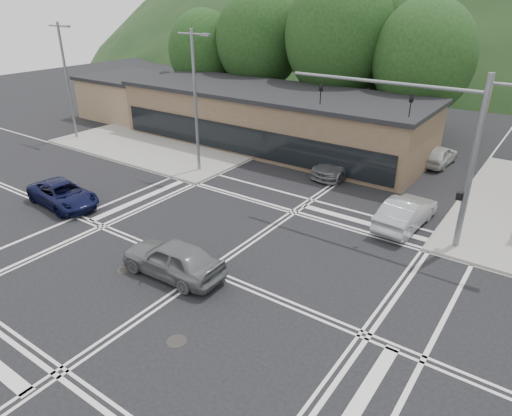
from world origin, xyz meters
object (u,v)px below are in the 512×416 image
Objects in this scene: car_queue_b at (439,155)px; car_northbound at (341,163)px; car_grey_center at (173,258)px; car_queue_a at (406,213)px; car_blue_west at (63,194)px.

car_northbound is at bearing 53.13° from car_queue_b.
car_grey_center is at bearing 79.38° from car_queue_b.
car_grey_center is at bearing 61.25° from car_queue_a.
car_queue_a is 0.92× the size of car_northbound.
car_blue_west is 24.56m from car_queue_b.
car_queue_a is at bearing 100.14° from car_queue_b.
car_queue_a is at bearing -34.35° from car_northbound.
car_queue_b is 7.37m from car_northbound.
car_blue_west is 1.20× the size of car_queue_b.
car_grey_center reaches higher than car_queue_b.
car_queue_a is 10.73m from car_queue_b.
car_queue_b is (5.29, 20.72, -0.11)m from car_grey_center.
car_grey_center is (10.08, -1.56, 0.13)m from car_blue_west.
car_grey_center is 21.39m from car_queue_b.
car_blue_west is at bearing -101.10° from car_grey_center.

